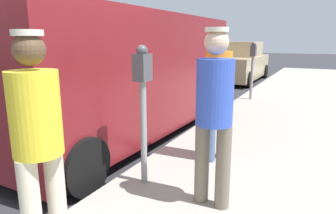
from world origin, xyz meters
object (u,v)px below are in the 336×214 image
at_px(parking_meter_far, 253,61).
at_px(pedestrian_in_orange, 218,87).
at_px(parking_meter_near, 143,92).
at_px(pedestrian_in_yellow, 37,134).
at_px(pedestrian_in_blue, 214,108).
at_px(parked_sedan_ahead, 237,63).
at_px(parked_van, 124,72).

height_order(parking_meter_far, pedestrian_in_orange, pedestrian_in_orange).
height_order(parking_meter_near, pedestrian_in_yellow, pedestrian_in_yellow).
bearing_deg(pedestrian_in_blue, parking_meter_near, 174.07).
height_order(pedestrian_in_yellow, pedestrian_in_blue, pedestrian_in_blue).
height_order(pedestrian_in_orange, parked_sedan_ahead, pedestrian_in_orange).
bearing_deg(parking_meter_near, pedestrian_in_yellow, -92.09).
xyz_separation_m(pedestrian_in_yellow, parked_sedan_ahead, (-1.55, 11.38, -0.33)).
relative_size(pedestrian_in_blue, parked_sedan_ahead, 0.38).
bearing_deg(parked_sedan_ahead, pedestrian_in_yellow, -82.26).
xyz_separation_m(pedestrian_in_blue, parked_sedan_ahead, (-2.41, 10.16, -0.36)).
xyz_separation_m(pedestrian_in_orange, pedestrian_in_blue, (0.33, -1.10, -0.02)).
height_order(parking_meter_far, parked_sedan_ahead, parking_meter_far).
bearing_deg(parked_van, pedestrian_in_yellow, -64.54).
relative_size(parked_van, parked_sedan_ahead, 1.19).
xyz_separation_m(parked_van, parked_sedan_ahead, (-0.09, 8.33, -0.41)).
xyz_separation_m(pedestrian_in_yellow, pedestrian_in_orange, (0.54, 2.32, 0.05)).
height_order(pedestrian_in_yellow, parked_van, parked_van).
bearing_deg(pedestrian_in_orange, parking_meter_near, -115.89).
xyz_separation_m(parking_meter_far, pedestrian_in_yellow, (-0.05, -6.75, -0.10)).
xyz_separation_m(parking_meter_near, parking_meter_far, (0.00, 5.45, 0.00)).
bearing_deg(pedestrian_in_yellow, parking_meter_far, 89.60).
bearing_deg(pedestrian_in_blue, parking_meter_far, 98.42).
bearing_deg(pedestrian_in_orange, pedestrian_in_yellow, -103.14).
height_order(parking_meter_far, parked_van, parked_van).
bearing_deg(parking_meter_near, pedestrian_in_orange, 64.11).
relative_size(pedestrian_in_orange, parked_sedan_ahead, 0.39).
relative_size(parking_meter_near, parked_van, 0.29).
relative_size(pedestrian_in_orange, pedestrian_in_blue, 1.02).
distance_m(pedestrian_in_yellow, parked_van, 3.38).
bearing_deg(pedestrian_in_orange, parked_sedan_ahead, 102.98).
height_order(parked_van, parked_sedan_ahead, parked_van).
distance_m(pedestrian_in_orange, parked_van, 2.12).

